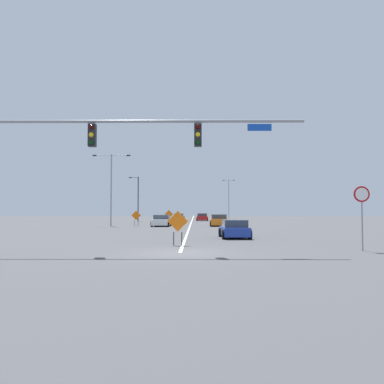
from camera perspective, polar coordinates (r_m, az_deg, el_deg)
name	(u,v)px	position (r m, az deg, el deg)	size (l,w,h in m)	color
ground	(180,253)	(18.10, -1.72, -8.72)	(209.78, 209.78, 0.00)	#444447
road_centre_stripe	(192,220)	(76.28, 0.02, -4.06)	(0.16, 116.55, 0.01)	white
traffic_signal_assembly	(98,145)	(18.76, -13.41, 6.67)	(14.68, 0.44, 6.48)	gray
stop_sign	(362,205)	(20.37, 23.27, -1.78)	(0.76, 0.07, 3.06)	gray
street_lamp_mid_left	(137,197)	(67.52, -7.87, -0.68)	(1.66, 0.24, 7.57)	black
street_lamp_near_left	(229,196)	(98.04, 5.31, -0.55)	(2.96, 0.24, 9.43)	gray
street_lamp_near_right	(111,183)	(48.27, -11.56, 1.26)	(4.52, 0.24, 8.62)	gray
construction_sign_left_shoulder	(178,223)	(21.72, -2.07, -4.54)	(1.14, 0.08, 1.88)	orange
construction_sign_median_far	(136,216)	(50.35, -8.05, -3.45)	(1.20, 0.08, 1.86)	orange
construction_sign_median_near	(169,215)	(59.06, -3.36, -3.30)	(1.26, 0.12, 1.94)	orange
car_red_far	(202,217)	(71.61, 1.48, -3.65)	(2.16, 4.23, 1.32)	red
car_orange_mid	(219,220)	(47.70, 3.89, -4.11)	(2.25, 4.33, 1.41)	orange
car_white_near	(161,221)	(47.35, -4.42, -4.15)	(2.20, 4.49, 1.35)	white
car_silver_approaching	(179,217)	(77.54, -1.88, -3.59)	(2.20, 4.30, 1.26)	#B7BABF
car_blue_passing	(234,229)	(27.58, 6.14, -5.35)	(2.03, 3.85, 1.25)	#1E389E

